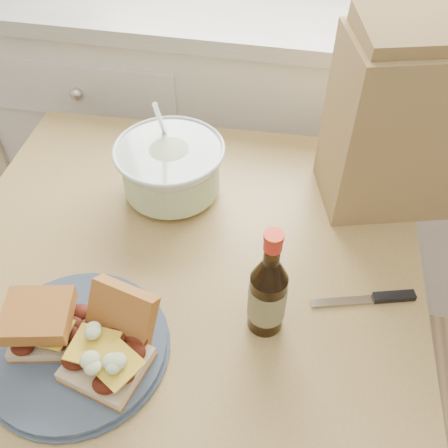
% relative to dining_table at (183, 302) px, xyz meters
% --- Properties ---
extents(cabinet_run, '(2.50, 0.64, 0.94)m').
position_rel_dining_table_xyz_m(cabinet_run, '(0.07, 0.84, -0.17)').
color(cabinet_run, white).
rests_on(cabinet_run, ground).
extents(dining_table, '(0.94, 0.94, 0.75)m').
position_rel_dining_table_xyz_m(dining_table, '(0.00, 0.00, 0.00)').
color(dining_table, tan).
rests_on(dining_table, ground).
extents(plate, '(0.29, 0.29, 0.02)m').
position_rel_dining_table_xyz_m(plate, '(-0.12, -0.20, 0.12)').
color(plate, '#405168').
rests_on(plate, dining_table).
extents(sandwich_left, '(0.12, 0.11, 0.08)m').
position_rel_dining_table_xyz_m(sandwich_left, '(-0.17, -0.19, 0.17)').
color(sandwich_left, beige).
rests_on(sandwich_left, plate).
extents(sandwich_right, '(0.14, 0.18, 0.10)m').
position_rel_dining_table_xyz_m(sandwich_right, '(-0.05, -0.20, 0.16)').
color(sandwich_right, beige).
rests_on(sandwich_right, plate).
extents(coleslaw_bowl, '(0.23, 0.23, 0.23)m').
position_rel_dining_table_xyz_m(coleslaw_bowl, '(-0.07, 0.20, 0.17)').
color(coleslaw_bowl, silver).
rests_on(coleslaw_bowl, dining_table).
extents(beer_bottle, '(0.06, 0.06, 0.22)m').
position_rel_dining_table_xyz_m(beer_bottle, '(0.17, -0.09, 0.19)').
color(beer_bottle, black).
rests_on(beer_bottle, dining_table).
extents(knife, '(0.18, 0.07, 0.01)m').
position_rel_dining_table_xyz_m(knife, '(0.37, 0.00, 0.12)').
color(knife, silver).
rests_on(knife, dining_table).
extents(paper_bag, '(0.31, 0.24, 0.35)m').
position_rel_dining_table_xyz_m(paper_bag, '(0.38, 0.29, 0.29)').
color(paper_bag, '#A1814E').
rests_on(paper_bag, dining_table).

